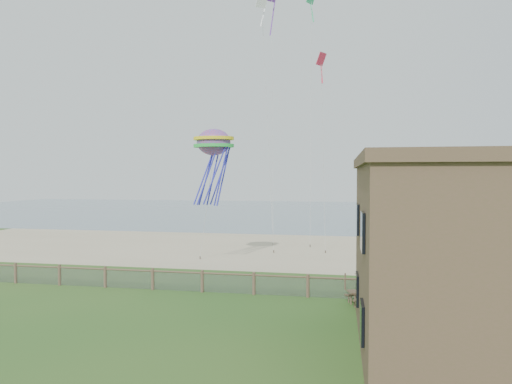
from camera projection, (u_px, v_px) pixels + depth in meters
ground at (228, 330)px, 19.56m from camera, size 160.00×160.00×0.00m
sand_beach at (287, 249)px, 41.18m from camera, size 72.00×20.00×0.02m
ocean at (314, 212)px, 84.42m from camera, size 160.00×68.00×0.02m
chainlink_fence at (254, 285)px, 25.44m from camera, size 36.20×0.20×1.25m
picnic_table at (366, 298)px, 23.36m from camera, size 2.23×1.96×0.79m
octopus_kite at (214, 164)px, 32.71m from camera, size 3.38×2.74×6.11m
kite_white at (262, 8)px, 34.74m from camera, size 1.79×1.86×2.26m
kite_purple at (272, 7)px, 38.77m from camera, size 2.36×2.39×3.46m
kite_red at (321, 65)px, 34.79m from camera, size 1.74×1.62×2.01m
kite_green at (311, 4)px, 37.72m from camera, size 1.90×1.75×2.28m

